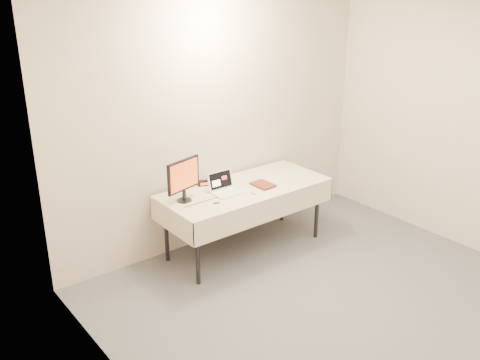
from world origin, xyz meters
TOP-DOWN VIEW (x-y plane):
  - ground at (0.00, 0.00)m, footprint 5.00×5.00m
  - back_wall at (0.00, 2.50)m, footprint 4.00×0.10m
  - table at (0.00, 2.05)m, footprint 1.86×0.81m
  - laptop at (-0.26, 2.07)m, footprint 0.30×0.27m
  - monitor at (-0.72, 2.12)m, footprint 0.42×0.18m
  - book at (0.08, 1.95)m, footprint 0.19×0.03m
  - alarm_clock at (-0.32, 2.35)m, footprint 0.14×0.09m
  - clicker at (-0.04, 1.85)m, footprint 0.05×0.09m
  - paper_form at (0.68, 2.07)m, footprint 0.12×0.26m
  - usb_dongle at (-0.50, 1.87)m, footprint 0.06×0.04m

SIDE VIEW (x-z plane):
  - ground at x=0.00m, z-range 0.00..0.00m
  - table at x=0.00m, z-range 0.31..1.05m
  - paper_form at x=0.68m, z-range 0.74..0.74m
  - usb_dongle at x=-0.50m, z-range 0.74..0.75m
  - clicker at x=-0.04m, z-range 0.74..0.76m
  - alarm_clock at x=-0.32m, z-range 0.74..0.79m
  - laptop at x=-0.26m, z-range 0.69..0.89m
  - book at x=0.08m, z-range 0.74..0.99m
  - monitor at x=-0.72m, z-range 0.78..1.22m
  - back_wall at x=0.00m, z-range 0.00..2.70m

